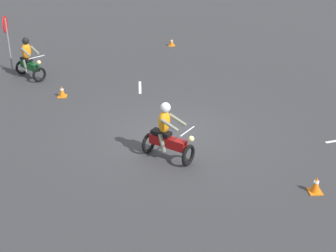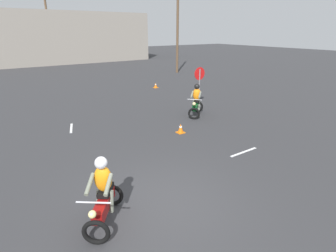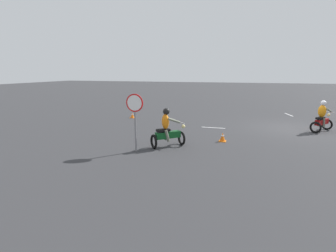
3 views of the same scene
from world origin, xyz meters
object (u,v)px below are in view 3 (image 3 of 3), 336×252
(stop_sign, at_px, (135,111))
(motorcycle_rider_foreground, at_px, (322,118))
(traffic_cone_far_right, at_px, (223,137))
(motorcycle_rider_background, at_px, (167,130))
(traffic_cone_near_left, at_px, (132,115))

(stop_sign, bearing_deg, motorcycle_rider_foreground, -142.49)
(stop_sign, relative_size, traffic_cone_far_right, 5.64)
(motorcycle_rider_background, distance_m, traffic_cone_near_left, 7.44)
(motorcycle_rider_background, bearing_deg, motorcycle_rider_foreground, 84.23)
(motorcycle_rider_foreground, bearing_deg, traffic_cone_near_left, -147.93)
(motorcycle_rider_foreground, distance_m, traffic_cone_near_left, 11.35)
(traffic_cone_far_right, bearing_deg, motorcycle_rider_foreground, -143.48)
(motorcycle_rider_background, relative_size, stop_sign, 0.72)
(traffic_cone_near_left, xyz_separation_m, traffic_cone_far_right, (-6.50, 4.45, 0.02))
(stop_sign, xyz_separation_m, traffic_cone_near_left, (3.34, -7.01, -1.46))
(traffic_cone_far_right, bearing_deg, traffic_cone_near_left, -34.37)
(motorcycle_rider_foreground, height_order, traffic_cone_near_left, motorcycle_rider_foreground)
(motorcycle_rider_background, height_order, stop_sign, stop_sign)
(motorcycle_rider_background, bearing_deg, traffic_cone_far_right, 83.88)
(motorcycle_rider_foreground, height_order, stop_sign, stop_sign)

